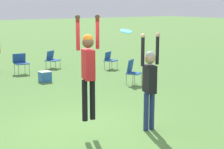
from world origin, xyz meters
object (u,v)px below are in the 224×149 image
person_defending (150,79)px  camping_chair_5 (52,58)px  frisbee (126,31)px  camping_chair_2 (132,70)px  camping_chair_4 (21,62)px  camping_chair_0 (110,59)px  person_jumping (88,65)px  cooler_box (45,76)px

person_defending → camping_chair_5: size_ratio=2.66×
frisbee → camping_chair_2: size_ratio=0.29×
frisbee → camping_chair_5: size_ratio=0.31×
camping_chair_4 → camping_chair_5: size_ratio=0.99×
person_defending → camping_chair_0: person_defending is taller
person_defending → camping_chair_0: size_ratio=2.94×
camping_chair_2 → camping_chair_5: 4.95m
person_jumping → camping_chair_4: person_jumping is taller
person_jumping → camping_chair_0: size_ratio=2.99×
person_defending → frisbee: frisbee is taller
frisbee → camping_chair_2: frisbee is taller
camping_chair_0 → camping_chair_4: 3.88m
cooler_box → camping_chair_4: bearing=93.0°
person_jumping → camping_chair_0: 8.82m
person_jumping → camping_chair_4: bearing=5.5°
camping_chair_2 → camping_chair_5: bearing=-112.0°
person_defending → frisbee: 1.23m
cooler_box → frisbee: bearing=-98.5°
camping_chair_4 → cooler_box: (0.11, -2.10, -0.31)m
frisbee → cooler_box: 6.62m
camping_chair_0 → camping_chair_2: (-1.21, -3.17, 0.07)m
frisbee → camping_chair_5: bearing=74.1°
person_jumping → cooler_box: (1.76, 5.99, -1.40)m
camping_chair_5 → cooler_box: 3.09m
frisbee → camping_chair_4: 8.53m
person_jumping → person_defending: (1.36, -0.42, -0.40)m
person_defending → cooler_box: (0.39, 6.41, -1.00)m
person_defending → camping_chair_5: (1.98, 9.05, -0.76)m
frisbee → cooler_box: frisbee is taller
person_defending → camping_chair_5: person_defending is taller
person_jumping → frisbee: (0.83, -0.22, 0.69)m
camping_chair_0 → camping_chair_2: 3.40m
person_defending → camping_chair_4: bearing=-164.9°
person_jumping → camping_chair_2: (4.14, 3.74, -1.08)m
cooler_box → camping_chair_5: bearing=59.0°
person_jumping → camping_chair_2: bearing=-30.8°
camping_chair_2 → camping_chair_4: camping_chair_2 is taller
person_jumping → frisbee: 1.10m
camping_chair_4 → cooler_box: bearing=98.5°
person_jumping → camping_chair_4: (1.65, 8.08, -1.09)m
frisbee → camping_chair_4: bearing=84.4°
frisbee → camping_chair_5: 9.39m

